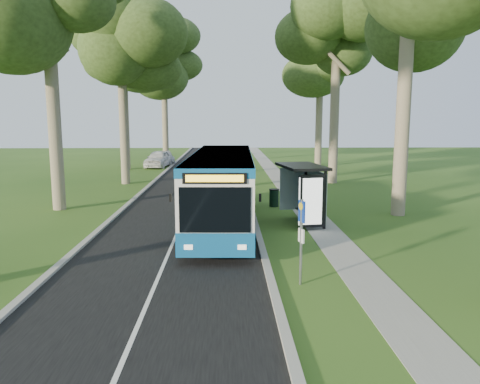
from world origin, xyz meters
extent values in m
plane|color=#2B4F18|center=(0.00, 0.00, 0.00)|extent=(120.00, 120.00, 0.00)
cube|color=black|center=(-3.50, 10.00, 0.01)|extent=(7.00, 100.00, 0.02)
cube|color=#9E9B93|center=(0.00, 10.00, 0.06)|extent=(0.25, 100.00, 0.12)
cube|color=#9E9B93|center=(-7.00, 10.00, 0.06)|extent=(0.25, 100.00, 0.12)
cube|color=white|center=(-3.50, 10.00, 0.02)|extent=(0.12, 100.00, 0.00)
cube|color=gray|center=(3.00, 10.00, 0.01)|extent=(1.50, 100.00, 0.02)
cube|color=silver|center=(-1.54, 3.91, 1.86)|extent=(2.99, 12.64, 2.99)
cube|color=#0F538E|center=(-1.54, 3.91, 0.79)|extent=(3.02, 12.67, 0.84)
cube|color=#0F538E|center=(-1.54, 3.91, 3.18)|extent=(3.02, 12.67, 0.34)
cube|color=black|center=(-1.54, -2.40, 1.99)|extent=(2.36, 0.12, 1.52)
cube|color=yellow|center=(-1.54, -2.43, 3.04)|extent=(1.89, 0.08, 0.23)
cube|color=black|center=(-1.54, -2.33, 0.52)|extent=(2.52, 0.19, 0.31)
cylinder|color=black|center=(-2.73, 0.03, 0.54)|extent=(0.33, 1.10, 1.09)
cylinder|color=black|center=(-0.35, 0.03, 0.54)|extent=(0.33, 1.10, 1.09)
cylinder|color=black|center=(-2.73, 7.58, 0.54)|extent=(0.33, 1.10, 1.09)
cylinder|color=black|center=(-0.35, 7.58, 0.54)|extent=(0.33, 1.10, 1.09)
cylinder|color=gray|center=(0.88, -3.98, 1.31)|extent=(0.08, 0.08, 2.61)
cube|color=navy|center=(0.88, -3.98, 2.25)|extent=(0.15, 0.36, 0.65)
cylinder|color=yellow|center=(0.84, -3.98, 2.40)|extent=(0.09, 0.22, 0.23)
cube|color=white|center=(0.88, -3.98, 1.52)|extent=(0.14, 0.31, 0.42)
cube|color=black|center=(2.85, 2.90, 1.33)|extent=(0.12, 0.12, 2.66)
cube|color=black|center=(2.85, 5.62, 1.33)|extent=(0.12, 0.12, 2.66)
cube|color=black|center=(2.19, 4.26, 2.72)|extent=(2.23, 3.47, 0.13)
cube|color=silver|center=(2.93, 4.26, 1.43)|extent=(0.46, 2.68, 2.13)
cube|color=black|center=(2.19, 2.77, 1.33)|extent=(1.13, 0.34, 2.34)
cube|color=white|center=(2.19, 2.69, 1.33)|extent=(0.90, 0.16, 2.07)
cube|color=black|center=(2.51, 4.58, 0.48)|extent=(0.69, 1.95, 0.06)
cylinder|color=black|center=(1.33, 8.50, 0.48)|extent=(0.53, 0.53, 0.95)
cylinder|color=black|center=(1.33, 8.50, 0.97)|extent=(0.57, 0.57, 0.05)
imported|color=white|center=(-8.21, 29.85, 0.84)|extent=(2.64, 5.17, 1.68)
imported|color=#9FA2A7|center=(-8.13, 33.09, 0.68)|extent=(2.85, 4.39, 1.37)
cylinder|color=#7A6B56|center=(-10.50, 8.00, 5.81)|extent=(0.69, 0.69, 11.63)
cylinder|color=#7A6B56|center=(-9.00, 18.00, 4.91)|extent=(0.64, 0.64, 9.83)
ellipsoid|color=#2E4219|center=(-9.00, 18.00, 10.11)|extent=(5.20, 5.20, 6.74)
cylinder|color=#7A6B56|center=(-11.00, 28.00, 5.76)|extent=(0.69, 0.69, 11.51)
ellipsoid|color=#2E4219|center=(-11.00, 28.00, 11.84)|extent=(5.20, 5.20, 7.89)
cylinder|color=#7A6B56|center=(-8.50, 38.00, 6.00)|extent=(0.70, 0.70, 12.01)
ellipsoid|color=#2E4219|center=(-8.50, 38.00, 12.35)|extent=(5.20, 5.20, 8.23)
cylinder|color=#7A6B56|center=(7.50, 6.00, 6.04)|extent=(0.70, 0.70, 12.07)
cylinder|color=#7A6B56|center=(6.80, 18.00, 5.66)|extent=(0.68, 0.68, 11.32)
ellipsoid|color=#2E4219|center=(6.80, 18.00, 11.64)|extent=(5.20, 5.20, 7.76)
cylinder|color=#7A6B56|center=(8.00, 30.00, 5.73)|extent=(0.69, 0.69, 11.47)
ellipsoid|color=#2E4219|center=(8.00, 30.00, 11.80)|extent=(5.20, 5.20, 7.86)
camera|label=1|loc=(-1.33, -17.42, 5.00)|focal=35.00mm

